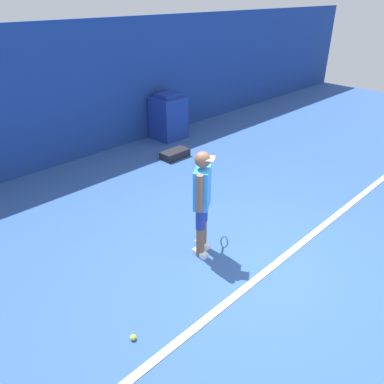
{
  "coord_description": "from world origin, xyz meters",
  "views": [
    {
      "loc": [
        -3.62,
        -2.37,
        3.49
      ],
      "look_at": [
        -0.29,
        0.98,
        0.94
      ],
      "focal_mm": 35.0,
      "sensor_mm": 36.0,
      "label": 1
    }
  ],
  "objects_px": {
    "tennis_ball": "(133,337)",
    "equipment_bag": "(175,154)",
    "tennis_player": "(202,199)",
    "covered_chair": "(168,117)"
  },
  "relations": [
    {
      "from": "tennis_player",
      "to": "covered_chair",
      "type": "height_order",
      "value": "tennis_player"
    },
    {
      "from": "covered_chair",
      "to": "equipment_bag",
      "type": "relative_size",
      "value": 1.73
    },
    {
      "from": "tennis_player",
      "to": "equipment_bag",
      "type": "xyz_separation_m",
      "value": [
        2.15,
        2.93,
        -0.81
      ]
    },
    {
      "from": "tennis_player",
      "to": "tennis_ball",
      "type": "xyz_separation_m",
      "value": [
        -1.74,
        -0.6,
        -0.86
      ]
    },
    {
      "from": "tennis_ball",
      "to": "equipment_bag",
      "type": "bearing_deg",
      "value": 42.27
    },
    {
      "from": "tennis_ball",
      "to": "covered_chair",
      "type": "height_order",
      "value": "covered_chair"
    },
    {
      "from": "equipment_bag",
      "to": "tennis_ball",
      "type": "bearing_deg",
      "value": -137.73
    },
    {
      "from": "equipment_bag",
      "to": "covered_chair",
      "type": "bearing_deg",
      "value": 54.31
    },
    {
      "from": "tennis_ball",
      "to": "equipment_bag",
      "type": "height_order",
      "value": "equipment_bag"
    },
    {
      "from": "tennis_ball",
      "to": "equipment_bag",
      "type": "distance_m",
      "value": 5.25
    }
  ]
}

